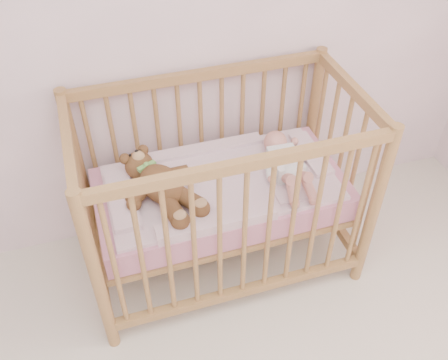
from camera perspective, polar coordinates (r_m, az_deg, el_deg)
name	(u,v)px	position (r m, az deg, el deg)	size (l,w,h in m)	color
wall_back	(118,0)	(2.29, -12.00, 19.48)	(4.00, 0.02, 2.70)	white
crib	(221,192)	(2.47, -0.35, -1.33)	(1.36, 0.76, 1.00)	#A17744
mattress	(221,194)	(2.48, -0.35, -1.58)	(1.22, 0.62, 0.13)	#CB7E9D
blanket	(221,183)	(2.43, -0.36, -0.30)	(1.10, 0.58, 0.06)	#D190A6
baby	(286,160)	(2.46, 7.07, 2.24)	(0.26, 0.53, 0.13)	white
teddy_bear	(162,185)	(2.31, -7.12, -0.52)	(0.39, 0.56, 0.15)	brown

